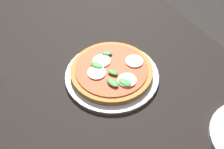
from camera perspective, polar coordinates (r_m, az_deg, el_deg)
dining_table at (r=0.91m, az=-1.84°, el=-7.07°), size 1.54×0.95×0.70m
serving_tray at (r=0.88m, az=-0.00°, el=-0.18°), size 0.30×0.30×0.01m
pizza at (r=0.87m, az=-0.06°, el=0.83°), size 0.26×0.26×0.03m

